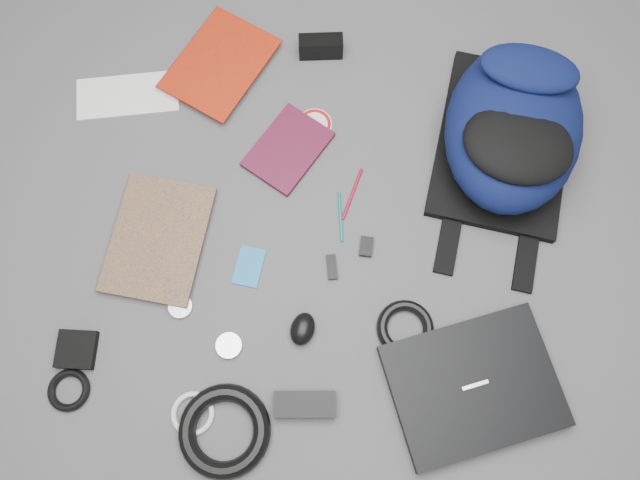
% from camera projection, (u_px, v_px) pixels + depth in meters
% --- Properties ---
extents(ground, '(4.00, 4.00, 0.00)m').
position_uv_depth(ground, '(320.00, 243.00, 1.41)').
color(ground, '#4F4F51').
rests_on(ground, ground).
extents(backpack, '(0.33, 0.47, 0.19)m').
position_uv_depth(backpack, '(513.00, 127.00, 1.38)').
color(backpack, black).
rests_on(backpack, ground).
extents(laptop, '(0.42, 0.39, 0.03)m').
position_uv_depth(laptop, '(473.00, 386.00, 1.30)').
color(laptop, black).
rests_on(laptop, ground).
extents(textbook_red, '(0.27, 0.31, 0.03)m').
position_uv_depth(textbook_red, '(187.00, 47.00, 1.54)').
color(textbook_red, maroon).
rests_on(textbook_red, ground).
extents(comic_book, '(0.21, 0.29, 0.02)m').
position_uv_depth(comic_book, '(114.00, 231.00, 1.40)').
color(comic_book, '#BB7E0D').
rests_on(comic_book, ground).
extents(envelope, '(0.27, 0.18, 0.00)m').
position_uv_depth(envelope, '(128.00, 95.00, 1.51)').
color(envelope, silver).
rests_on(envelope, ground).
extents(dvd_case, '(0.20, 0.23, 0.02)m').
position_uv_depth(dvd_case, '(288.00, 149.00, 1.46)').
color(dvd_case, '#3D0B1E').
rests_on(dvd_case, ground).
extents(compact_camera, '(0.11, 0.06, 0.06)m').
position_uv_depth(compact_camera, '(321.00, 47.00, 1.52)').
color(compact_camera, black).
rests_on(compact_camera, ground).
extents(sticker_disc, '(0.10, 0.10, 0.00)m').
position_uv_depth(sticker_disc, '(315.00, 124.00, 1.49)').
color(sticker_disc, white).
rests_on(sticker_disc, ground).
extents(pen_teal, '(0.04, 0.12, 0.01)m').
position_uv_depth(pen_teal, '(340.00, 216.00, 1.42)').
color(pen_teal, '#0C686F').
rests_on(pen_teal, ground).
extents(pen_red, '(0.03, 0.13, 0.01)m').
position_uv_depth(pen_red, '(352.00, 194.00, 1.44)').
color(pen_red, maroon).
rests_on(pen_red, ground).
extents(id_badge, '(0.06, 0.09, 0.00)m').
position_uv_depth(id_badge, '(249.00, 266.00, 1.39)').
color(id_badge, '#156AA4').
rests_on(id_badge, ground).
extents(usb_black, '(0.04, 0.06, 0.01)m').
position_uv_depth(usb_black, '(332.00, 267.00, 1.38)').
color(usb_black, black).
rests_on(usb_black, ground).
extents(key_fob, '(0.03, 0.05, 0.01)m').
position_uv_depth(key_fob, '(366.00, 247.00, 1.40)').
color(key_fob, black).
rests_on(key_fob, ground).
extents(mouse, '(0.06, 0.08, 0.04)m').
position_uv_depth(mouse, '(303.00, 329.00, 1.33)').
color(mouse, black).
rests_on(mouse, ground).
extents(headphone_left, '(0.06, 0.06, 0.01)m').
position_uv_depth(headphone_left, '(181.00, 307.00, 1.36)').
color(headphone_left, '#A7A7A9').
rests_on(headphone_left, ground).
extents(headphone_right, '(0.06, 0.06, 0.01)m').
position_uv_depth(headphone_right, '(229.00, 346.00, 1.33)').
color(headphone_right, silver).
rests_on(headphone_right, ground).
extents(cable_coil, '(0.14, 0.14, 0.02)m').
position_uv_depth(cable_coil, '(405.00, 328.00, 1.34)').
color(cable_coil, black).
rests_on(cable_coil, ground).
extents(power_brick, '(0.14, 0.08, 0.03)m').
position_uv_depth(power_brick, '(305.00, 404.00, 1.29)').
color(power_brick, black).
rests_on(power_brick, ground).
extents(power_cord_coil, '(0.24, 0.24, 0.04)m').
position_uv_depth(power_cord_coil, '(225.00, 431.00, 1.27)').
color(power_cord_coil, black).
rests_on(power_cord_coil, ground).
extents(pouch, '(0.09, 0.09, 0.02)m').
position_uv_depth(pouch, '(76.00, 350.00, 1.33)').
color(pouch, black).
rests_on(pouch, ground).
extents(earbud_coil, '(0.12, 0.12, 0.02)m').
position_uv_depth(earbud_coil, '(69.00, 390.00, 1.30)').
color(earbud_coil, black).
rests_on(earbud_coil, ground).
extents(white_cable_coil, '(0.11, 0.11, 0.01)m').
position_uv_depth(white_cable_coil, '(193.00, 414.00, 1.29)').
color(white_cable_coil, silver).
rests_on(white_cable_coil, ground).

